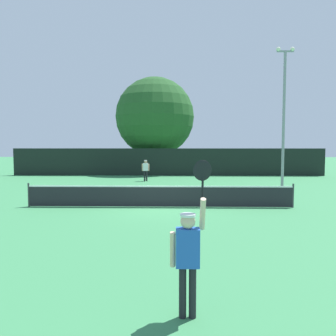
% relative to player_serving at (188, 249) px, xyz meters
% --- Properties ---
extents(ground_plane, '(120.00, 120.00, 0.00)m').
position_rel_player_serving_xyz_m(ground_plane, '(-0.91, 9.54, -1.13)').
color(ground_plane, '#387F4C').
extents(tennis_net, '(11.92, 0.08, 1.07)m').
position_rel_player_serving_xyz_m(tennis_net, '(-0.91, 9.54, -0.62)').
color(tennis_net, '#232328').
rests_on(tennis_net, ground).
extents(perimeter_fence, '(28.13, 0.12, 2.45)m').
position_rel_player_serving_xyz_m(perimeter_fence, '(-0.91, 24.85, 0.10)').
color(perimeter_fence, black).
rests_on(perimeter_fence, ground).
extents(player_serving, '(0.67, 0.40, 2.55)m').
position_rel_player_serving_xyz_m(player_serving, '(0.00, 0.00, 0.00)').
color(player_serving, blue).
rests_on(player_serving, ground).
extents(player_receiving, '(0.57, 0.24, 1.60)m').
position_rel_player_serving_xyz_m(player_receiving, '(-2.49, 20.16, -0.15)').
color(player_receiving, white).
rests_on(player_receiving, ground).
extents(tennis_ball, '(0.07, 0.07, 0.07)m').
position_rel_player_serving_xyz_m(tennis_ball, '(-1.66, 11.42, -1.09)').
color(tennis_ball, '#CCE033').
rests_on(tennis_ball, ground).
extents(light_pole, '(1.18, 0.28, 9.07)m').
position_rel_player_serving_xyz_m(light_pole, '(6.86, 16.88, 3.98)').
color(light_pole, gray).
rests_on(light_pole, ground).
extents(large_tree, '(7.80, 7.80, 9.46)m').
position_rel_player_serving_xyz_m(large_tree, '(-2.27, 28.28, 4.42)').
color(large_tree, brown).
rests_on(large_tree, ground).
extents(parked_car_near, '(2.29, 4.36, 1.69)m').
position_rel_player_serving_xyz_m(parked_car_near, '(5.54, 33.30, -0.35)').
color(parked_car_near, navy).
rests_on(parked_car_near, ground).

